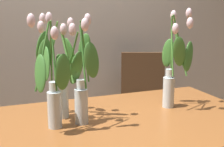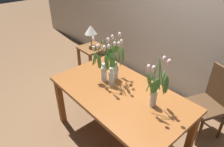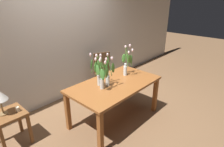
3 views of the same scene
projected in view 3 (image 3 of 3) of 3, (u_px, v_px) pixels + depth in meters
The scene contains 10 objects.
ground_plane at pixel (115, 119), 3.51m from camera, with size 18.00×18.00×0.00m, color brown.
room_wall_rear at pixel (64, 36), 3.89m from camera, with size 9.00×0.10×2.70m, color beige.
dining_table at pixel (115, 88), 3.26m from camera, with size 1.60×0.90×0.74m.
tulip_vase_0 at pixel (107, 74), 3.06m from camera, with size 0.21×0.24×0.55m.
tulip_vase_1 at pixel (102, 77), 2.95m from camera, with size 0.18×0.28×0.56m.
tulip_vase_2 at pixel (99, 72), 3.07m from camera, with size 0.25×0.29×0.55m.
tulip_vase_3 at pixel (127, 64), 3.47m from camera, with size 0.18×0.24×0.58m.
dining_chair at pixel (104, 70), 4.35m from camera, with size 0.52×0.52×0.93m.
side_table at pixel (9, 120), 2.77m from camera, with size 0.44×0.44×0.55m.
pillar_candle at pixel (17, 109), 2.76m from camera, with size 0.06×0.06×0.07m, color beige.
Camera 3 is at (-2.18, -1.94, 2.14)m, focal length 30.08 mm.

